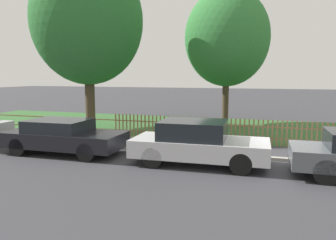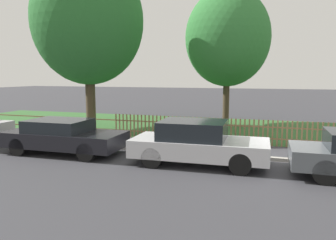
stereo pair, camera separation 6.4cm
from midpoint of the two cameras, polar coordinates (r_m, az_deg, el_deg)
ground_plane at (r=11.37m, az=19.11°, el=-6.94°), size 120.00×120.00×0.00m
kerb_stone at (r=11.45m, az=19.11°, el=-6.52°), size 39.21×0.20×0.12m
grass_strip at (r=17.58m, az=18.72°, el=-1.78°), size 39.21×7.79×0.01m
park_fence at (r=13.66m, az=19.01°, el=-2.23°), size 39.21×0.05×1.05m
parked_car_black_saloon at (r=12.39m, az=-17.64°, el=-2.63°), size 4.37×1.87×1.23m
parked_car_navy_estate at (r=10.37m, az=5.34°, el=-3.93°), size 4.30×1.93×1.39m
covered_motorcycle at (r=13.22m, az=5.08°, el=-1.79°), size 2.05×0.76×0.97m
tree_nearest_kerb at (r=17.65m, az=-13.64°, el=16.40°), size 5.57×5.57×8.73m
tree_behind_motorcycle at (r=18.88m, az=10.43°, el=13.89°), size 4.65×4.65×7.53m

